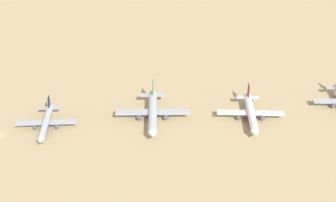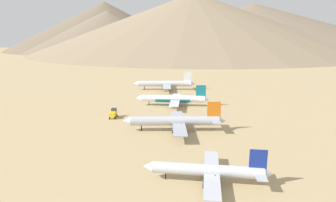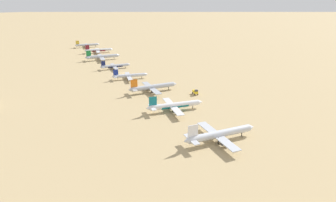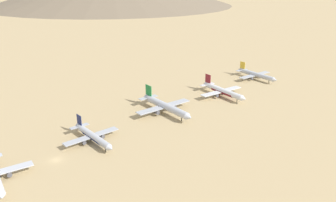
{
  "view_description": "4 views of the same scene",
  "coord_description": "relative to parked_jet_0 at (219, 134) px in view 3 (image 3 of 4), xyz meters",
  "views": [
    {
      "loc": [
        177.44,
        45.22,
        105.85
      ],
      "look_at": [
        -9.51,
        67.36,
        5.94
      ],
      "focal_mm": 54.74,
      "sensor_mm": 36.0,
      "label": 1
    },
    {
      "loc": [
        11.49,
        41.6,
        34.46
      ],
      "look_at": [
        5.72,
        -92.4,
        4.16
      ],
      "focal_mm": 30.64,
      "sensor_mm": 36.0,
      "label": 2
    },
    {
      "loc": [
        -72.86,
        -251.43,
        71.08
      ],
      "look_at": [
        -1.18,
        -98.66,
        6.73
      ],
      "focal_mm": 31.27,
      "sensor_mm": 36.0,
      "label": 3
    },
    {
      "loc": [
        108.73,
        -46.67,
        65.24
      ],
      "look_at": [
        -2.68,
        60.45,
        7.0
      ],
      "focal_mm": 36.33,
      "sensor_mm": 36.0,
      "label": 4
    }
  ],
  "objects": [
    {
      "name": "parked_jet_3",
      "position": [
        -6.3,
        123.51,
        -0.95
      ],
      "size": [
        31.02,
        25.39,
        8.98
      ],
      "color": "silver",
      "rests_on": "ground"
    },
    {
      "name": "ground_plane",
      "position": [
        -5.33,
        144.8,
        -3.97
      ],
      "size": [
        1800.0,
        1800.0,
        0.0
      ],
      "primitive_type": "plane",
      "color": "tan"
    },
    {
      "name": "parked_jet_7",
      "position": [
        -10.99,
        287.8,
        -0.84
      ],
      "size": [
        32.26,
        26.33,
        9.31
      ],
      "color": "#B2B7C1",
      "rests_on": "ground"
    },
    {
      "name": "service_truck",
      "position": [
        24.67,
        65.91,
        -1.9
      ],
      "size": [
        3.06,
        5.37,
        3.9
      ],
      "color": "yellow",
      "rests_on": "ground"
    },
    {
      "name": "parked_jet_6",
      "position": [
        -5.45,
        245.28,
        -0.69
      ],
      "size": [
        34.2,
        27.95,
        9.88
      ],
      "color": "silver",
      "rests_on": "ground"
    },
    {
      "name": "parked_jet_5",
      "position": [
        -10.35,
        205.33,
        -0.29
      ],
      "size": [
        37.99,
        30.94,
        10.95
      ],
      "color": "#B2B7C1",
      "rests_on": "ground"
    },
    {
      "name": "parked_jet_0",
      "position": [
        0.0,
        0.0,
        0.0
      ],
      "size": [
        40.89,
        33.17,
        11.8
      ],
      "color": "silver",
      "rests_on": "ground"
    },
    {
      "name": "parked_jet_1",
      "position": [
        -2.67,
        45.04,
        -0.38
      ],
      "size": [
        37.44,
        30.55,
        10.8
      ],
      "color": "white",
      "rests_on": "ground"
    },
    {
      "name": "parked_jet_2",
      "position": [
        -1.21,
        84.53,
        -0.24
      ],
      "size": [
        38.44,
        31.18,
        11.09
      ],
      "color": "#B2B7C1",
      "rests_on": "ground"
    },
    {
      "name": "parked_jet_4",
      "position": [
        -8.12,
        162.37,
        -1.11
      ],
      "size": [
        29.86,
        24.26,
        8.61
      ],
      "color": "#B2B7C1",
      "rests_on": "ground"
    }
  ]
}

